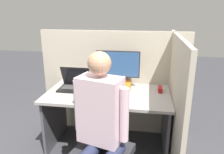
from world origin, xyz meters
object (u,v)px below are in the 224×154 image
at_px(stapler, 160,89).
at_px(paper_box, 118,85).
at_px(office_chair, 100,140).
at_px(monitor, 118,66).
at_px(laptop, 75,85).
at_px(person, 101,123).
at_px(carrot_toy, 101,99).

bearing_deg(stapler, paper_box, 170.47).
bearing_deg(paper_box, office_chair, -92.45).
height_order(paper_box, stapler, stapler).
relative_size(monitor, laptop, 1.48).
xyz_separation_m(laptop, person, (0.50, -0.85, 0.01)).
xyz_separation_m(stapler, carrot_toy, (-0.62, -0.35, -0.01)).
xyz_separation_m(monitor, carrot_toy, (-0.12, -0.44, -0.24)).
bearing_deg(carrot_toy, stapler, 29.51).
height_order(laptop, stapler, laptop).
relative_size(stapler, person, 0.09).
distance_m(laptop, person, 0.98).
relative_size(stapler, office_chair, 0.12).
height_order(monitor, office_chair, monitor).
bearing_deg(paper_box, carrot_toy, -105.37).
bearing_deg(person, stapler, 61.55).
height_order(monitor, carrot_toy, monitor).
bearing_deg(laptop, stapler, 4.00).
distance_m(monitor, stapler, 0.56).
bearing_deg(monitor, office_chair, -92.45).
bearing_deg(monitor, paper_box, -90.00).
relative_size(monitor, carrot_toy, 3.17).
xyz_separation_m(laptop, carrot_toy, (0.37, -0.28, -0.03)).
height_order(stapler, office_chair, office_chair).
xyz_separation_m(office_chair, person, (0.04, -0.15, 0.25)).
relative_size(carrot_toy, office_chair, 0.17).
distance_m(paper_box, laptop, 0.52).
xyz_separation_m(paper_box, monitor, (-0.00, 0.00, 0.24)).
bearing_deg(stapler, office_chair, -124.88).
relative_size(paper_box, laptop, 0.90).
bearing_deg(stapler, carrot_toy, -150.49).
distance_m(stapler, person, 1.05).
height_order(laptop, office_chair, office_chair).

